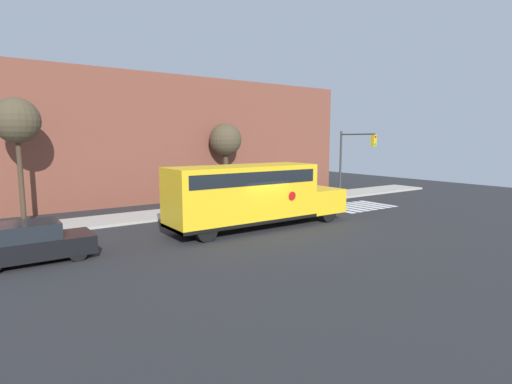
% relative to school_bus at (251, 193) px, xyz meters
% --- Properties ---
extents(ground_plane, '(60.00, 60.00, 0.00)m').
position_rel_school_bus_xyz_m(ground_plane, '(0.12, -0.56, -1.83)').
color(ground_plane, '#28282B').
extents(sidewalk_strip, '(44.00, 3.00, 0.15)m').
position_rel_school_bus_xyz_m(sidewalk_strip, '(0.12, 5.94, -1.75)').
color(sidewalk_strip, '#B2ADA3').
rests_on(sidewalk_strip, ground).
extents(building_backdrop, '(32.00, 4.00, 9.12)m').
position_rel_school_bus_xyz_m(building_backdrop, '(0.12, 12.44, 2.73)').
color(building_backdrop, brown).
rests_on(building_backdrop, ground).
extents(crosswalk_stripes, '(4.70, 3.20, 0.01)m').
position_rel_school_bus_xyz_m(crosswalk_stripes, '(9.76, 1.44, -1.82)').
color(crosswalk_stripes, white).
rests_on(crosswalk_stripes, ground).
extents(school_bus, '(10.00, 2.57, 3.25)m').
position_rel_school_bus_xyz_m(school_bus, '(0.00, 0.00, 0.00)').
color(school_bus, yellow).
rests_on(school_bus, ground).
extents(parked_car, '(4.16, 1.88, 1.51)m').
position_rel_school_bus_xyz_m(parked_car, '(-9.89, 0.01, -1.08)').
color(parked_car, black).
rests_on(parked_car, ground).
extents(stop_sign, '(0.62, 0.10, 2.44)m').
position_rel_school_bus_xyz_m(stop_sign, '(8.52, 5.13, -0.25)').
color(stop_sign, '#38383A').
rests_on(stop_sign, ground).
extents(traffic_light, '(0.28, 3.27, 5.16)m').
position_rel_school_bus_xyz_m(traffic_light, '(11.52, 3.65, 1.60)').
color(traffic_light, '#38383A').
rests_on(traffic_light, ground).
extents(tree_near_sidewalk, '(2.38, 2.38, 6.71)m').
position_rel_school_bus_xyz_m(tree_near_sidewalk, '(-9.40, 8.16, 3.62)').
color(tree_near_sidewalk, '#423323').
rests_on(tree_near_sidewalk, ground).
extents(tree_far_sidewalk, '(2.41, 2.41, 5.72)m').
position_rel_school_bus_xyz_m(tree_far_sidewalk, '(4.17, 9.50, 2.59)').
color(tree_far_sidewalk, '#423323').
rests_on(tree_far_sidewalk, ground).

